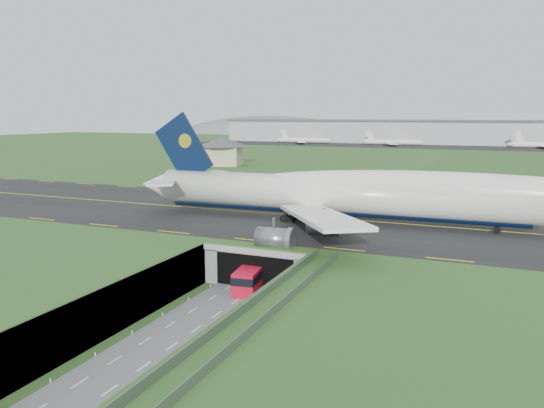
% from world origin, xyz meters
% --- Properties ---
extents(ground, '(900.00, 900.00, 0.00)m').
position_xyz_m(ground, '(0.00, 0.00, 0.00)').
color(ground, '#2D5321').
rests_on(ground, ground).
extents(airfield_deck, '(800.00, 800.00, 6.00)m').
position_xyz_m(airfield_deck, '(0.00, 0.00, 3.00)').
color(airfield_deck, gray).
rests_on(airfield_deck, ground).
extents(trench_road, '(12.00, 75.00, 0.20)m').
position_xyz_m(trench_road, '(0.00, -7.50, 0.10)').
color(trench_road, slate).
rests_on(trench_road, ground).
extents(taxiway, '(800.00, 44.00, 0.18)m').
position_xyz_m(taxiway, '(0.00, 33.00, 6.09)').
color(taxiway, black).
rests_on(taxiway, airfield_deck).
extents(tunnel_portal, '(17.00, 22.30, 6.00)m').
position_xyz_m(tunnel_portal, '(0.00, 16.71, 3.33)').
color(tunnel_portal, gray).
rests_on(tunnel_portal, ground).
extents(guideway, '(3.00, 53.00, 7.05)m').
position_xyz_m(guideway, '(11.00, -19.11, 5.32)').
color(guideway, '#A8A8A3').
rests_on(guideway, ground).
extents(jumbo_jet, '(92.09, 59.68, 19.75)m').
position_xyz_m(jumbo_jet, '(11.66, 30.34, 11.31)').
color(jumbo_jet, white).
rests_on(jumbo_jet, ground).
extents(shuttle_tram, '(4.35, 8.71, 3.38)m').
position_xyz_m(shuttle_tram, '(-0.20, 7.17, 1.85)').
color(shuttle_tram, red).
rests_on(shuttle_tram, ground).
extents(service_building, '(23.84, 23.84, 10.62)m').
position_xyz_m(service_building, '(-63.33, 117.22, 12.29)').
color(service_building, '#C5BB8E').
rests_on(service_building, ground).
extents(cargo_terminal, '(320.00, 67.00, 15.60)m').
position_xyz_m(cargo_terminal, '(-0.19, 299.41, 13.96)').
color(cargo_terminal, '#B2B2B2').
rests_on(cargo_terminal, ground).
extents(distant_hills, '(700.00, 91.00, 60.00)m').
position_xyz_m(distant_hills, '(64.38, 430.00, -4.00)').
color(distant_hills, slate).
rests_on(distant_hills, ground).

